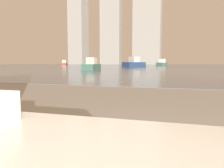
% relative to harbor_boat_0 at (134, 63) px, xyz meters
% --- Properties ---
extents(harbor_water, '(180.00, 110.00, 0.01)m').
position_rel_harbor_boat_0_xyz_m(harbor_water, '(7.20, 20.03, -0.70)').
color(harbor_water, slate).
rests_on(harbor_water, ground_plane).
extents(harbor_boat_0, '(3.97, 5.49, 1.96)m').
position_rel_harbor_boat_0_xyz_m(harbor_boat_0, '(0.00, 0.00, 0.00)').
color(harbor_boat_0, navy).
rests_on(harbor_boat_0, harbor_water).
extents(harbor_boat_1, '(3.12, 5.27, 1.87)m').
position_rel_harbor_boat_0_xyz_m(harbor_boat_1, '(3.94, 21.44, -0.03)').
color(harbor_boat_1, '#335647').
rests_on(harbor_boat_1, harbor_water).
extents(harbor_boat_2, '(3.42, 5.03, 1.79)m').
position_rel_harbor_boat_0_xyz_m(harbor_boat_2, '(-30.71, 28.44, -0.06)').
color(harbor_boat_2, maroon).
rests_on(harbor_boat_2, harbor_water).
extents(harbor_boat_3, '(1.64, 3.71, 1.35)m').
position_rel_harbor_boat_0_xyz_m(harbor_boat_3, '(-1.04, -19.43, -0.22)').
color(harbor_boat_3, '#335647').
rests_on(harbor_boat_3, harbor_water).
extents(skyline_tower_0, '(8.60, 10.08, 62.28)m').
position_rel_harbor_boat_0_xyz_m(skyline_tower_0, '(-47.24, 76.03, 30.44)').
color(skyline_tower_0, gray).
rests_on(skyline_tower_0, ground_plane).
extents(skyline_tower_1, '(11.09, 6.30, 60.88)m').
position_rel_harbor_boat_0_xyz_m(skyline_tower_1, '(-27.51, 76.03, 29.74)').
color(skyline_tower_1, gray).
rests_on(skyline_tower_1, ground_plane).
extents(skyline_tower_2, '(13.89, 12.20, 65.54)m').
position_rel_harbor_boat_0_xyz_m(skyline_tower_2, '(-7.36, 76.03, 32.07)').
color(skyline_tower_2, gray).
rests_on(skyline_tower_2, ground_plane).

